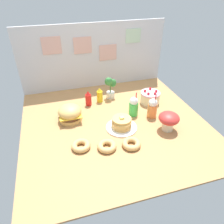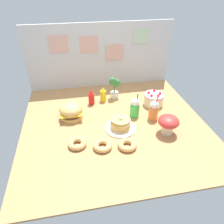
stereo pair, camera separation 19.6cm
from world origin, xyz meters
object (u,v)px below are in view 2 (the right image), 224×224
object	(u,v)px
ketchup_bottle	(91,98)
mustard_bottle	(103,95)
donut_chocolate	(102,146)
potted_plant	(114,87)
pancake_stack	(120,124)
layer_cake	(154,99)
mushroom_stool	(168,123)
donut_vanilla	(127,145)
donut_pink_glaze	(77,143)
burger	(71,111)
cream_soda_cup	(135,107)
orange_float_cup	(154,110)

from	to	relation	value
ketchup_bottle	mustard_bottle	world-z (taller)	same
donut_chocolate	potted_plant	bearing A→B (deg)	72.04
pancake_stack	layer_cake	world-z (taller)	layer_cake
potted_plant	layer_cake	bearing A→B (deg)	-31.11
mustard_bottle	mushroom_stool	distance (m)	1.00
donut_vanilla	donut_pink_glaze	bearing A→B (deg)	166.62
burger	layer_cake	bearing A→B (deg)	5.30
cream_soda_cup	orange_float_cup	bearing A→B (deg)	-27.09
ketchup_bottle	burger	bearing A→B (deg)	-135.10
donut_pink_glaze	donut_chocolate	world-z (taller)	same
pancake_stack	donut_chocolate	bearing A→B (deg)	-131.85
cream_soda_cup	ketchup_bottle	bearing A→B (deg)	141.67
orange_float_cup	mushroom_stool	xyz separation A→B (m)	(0.06, -0.28, 0.01)
pancake_stack	cream_soda_cup	world-z (taller)	cream_soda_cup
pancake_stack	donut_vanilla	bearing A→B (deg)	-89.97
orange_float_cup	donut_chocolate	world-z (taller)	orange_float_cup
burger	orange_float_cup	distance (m)	0.98
cream_soda_cup	donut_pink_glaze	bearing A→B (deg)	-150.46
burger	donut_vanilla	bearing A→B (deg)	-49.92
mushroom_stool	cream_soda_cup	bearing A→B (deg)	124.18
layer_cake	ketchup_bottle	bearing A→B (deg)	167.86
ketchup_bottle	donut_vanilla	distance (m)	0.94
layer_cake	cream_soda_cup	size ratio (longest dim) A/B	0.83
mustard_bottle	mushroom_stool	bearing A→B (deg)	-54.49
pancake_stack	ketchup_bottle	xyz separation A→B (m)	(-0.26, 0.59, 0.04)
orange_float_cup	potted_plant	distance (m)	0.69
donut_vanilla	potted_plant	distance (m)	1.03
burger	donut_pink_glaze	xyz separation A→B (m)	(0.04, -0.52, -0.06)
mustard_bottle	donut_pink_glaze	size ratio (longest dim) A/B	1.08
orange_float_cup	donut_pink_glaze	bearing A→B (deg)	-161.73
orange_float_cup	potted_plant	bearing A→B (deg)	120.64
orange_float_cup	donut_chocolate	distance (m)	0.78
burger	cream_soda_cup	size ratio (longest dim) A/B	0.88
layer_cake	mustard_bottle	bearing A→B (deg)	161.07
mustard_bottle	layer_cake	bearing A→B (deg)	-18.93
layer_cake	mushroom_stool	bearing A→B (deg)	-95.70
potted_plant	mushroom_stool	world-z (taller)	potted_plant
donut_vanilla	layer_cake	bearing A→B (deg)	53.48
ketchup_bottle	orange_float_cup	xyz separation A→B (m)	(0.68, -0.48, 0.03)
cream_soda_cup	donut_pink_glaze	distance (m)	0.83
orange_float_cup	donut_chocolate	bearing A→B (deg)	-150.24
cream_soda_cup	donut_vanilla	xyz separation A→B (m)	(-0.22, -0.52, -0.09)
pancake_stack	layer_cake	size ratio (longest dim) A/B	1.36
mushroom_stool	layer_cake	bearing A→B (deg)	84.30
mushroom_stool	burger	bearing A→B (deg)	154.14
donut_chocolate	potted_plant	distance (m)	1.04
layer_cake	donut_chocolate	xyz separation A→B (m)	(-0.79, -0.70, -0.05)
layer_cake	mushroom_stool	world-z (taller)	mushroom_stool
ketchup_bottle	pancake_stack	bearing A→B (deg)	-66.41
pancake_stack	donut_vanilla	size ratio (longest dim) A/B	1.83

